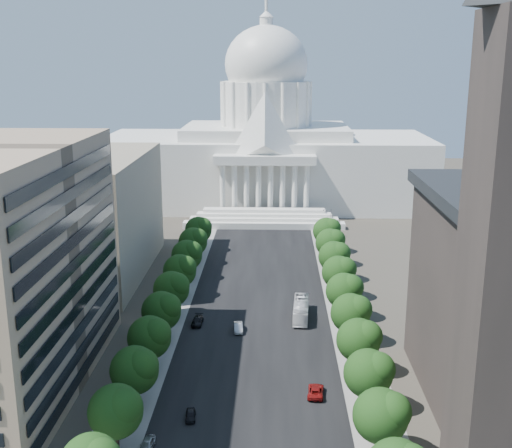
# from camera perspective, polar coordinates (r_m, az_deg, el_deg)

# --- Properties ---
(road_asphalt) EXTENTS (30.00, 260.00, 0.01)m
(road_asphalt) POSITION_cam_1_polar(r_m,az_deg,el_deg) (153.07, 0.31, -5.72)
(road_asphalt) COLOR black
(road_asphalt) RESTS_ON ground
(sidewalk_left) EXTENTS (8.00, 260.00, 0.02)m
(sidewalk_left) POSITION_cam_1_polar(r_m,az_deg,el_deg) (154.68, -6.78, -5.61)
(sidewalk_left) COLOR gray
(sidewalk_left) RESTS_ON ground
(sidewalk_right) EXTENTS (8.00, 260.00, 0.02)m
(sidewalk_right) POSITION_cam_1_polar(r_m,az_deg,el_deg) (153.80, 7.44, -5.75)
(sidewalk_right) COLOR gray
(sidewalk_right) RESTS_ON ground
(capitol) EXTENTS (120.00, 56.00, 73.00)m
(capitol) POSITION_cam_1_polar(r_m,az_deg,el_deg) (240.81, 0.89, 6.61)
(capitol) COLOR white
(capitol) RESTS_ON ground
(office_block_left_far) EXTENTS (38.00, 52.00, 30.00)m
(office_block_left_far) POSITION_cam_1_polar(r_m,az_deg,el_deg) (166.41, -16.36, 0.73)
(office_block_left_far) COLOR gray
(office_block_left_far) RESTS_ON ground
(tree_l_b) EXTENTS (7.79, 7.60, 9.97)m
(tree_l_b) POSITION_cam_1_polar(r_m,az_deg,el_deg) (92.69, -12.21, -15.87)
(tree_l_b) COLOR #33261C
(tree_l_b) RESTS_ON ground
(tree_l_c) EXTENTS (7.79, 7.60, 9.97)m
(tree_l_c) POSITION_cam_1_polar(r_m,az_deg,el_deg) (102.93, -10.60, -12.55)
(tree_l_c) COLOR #33261C
(tree_l_c) RESTS_ON ground
(tree_l_d) EXTENTS (7.79, 7.60, 9.97)m
(tree_l_d) POSITION_cam_1_polar(r_m,az_deg,el_deg) (113.51, -9.33, -9.83)
(tree_l_d) COLOR #33261C
(tree_l_d) RESTS_ON ground
(tree_l_e) EXTENTS (7.79, 7.60, 9.97)m
(tree_l_e) POSITION_cam_1_polar(r_m,az_deg,el_deg) (124.36, -8.28, -7.57)
(tree_l_e) COLOR #33261C
(tree_l_e) RESTS_ON ground
(tree_l_f) EXTENTS (7.79, 7.60, 9.97)m
(tree_l_f) POSITION_cam_1_polar(r_m,az_deg,el_deg) (135.40, -7.42, -5.68)
(tree_l_f) COLOR #33261C
(tree_l_f) RESTS_ON ground
(tree_l_g) EXTENTS (7.79, 7.60, 9.97)m
(tree_l_g) POSITION_cam_1_polar(r_m,az_deg,el_deg) (146.59, -6.69, -4.08)
(tree_l_g) COLOR #33261C
(tree_l_g) RESTS_ON ground
(tree_l_h) EXTENTS (7.79, 7.60, 9.97)m
(tree_l_h) POSITION_cam_1_polar(r_m,az_deg,el_deg) (157.89, -6.07, -2.70)
(tree_l_h) COLOR #33261C
(tree_l_h) RESTS_ON ground
(tree_l_i) EXTENTS (7.79, 7.60, 9.97)m
(tree_l_i) POSITION_cam_1_polar(r_m,az_deg,el_deg) (169.30, -5.53, -1.50)
(tree_l_i) COLOR #33261C
(tree_l_i) RESTS_ON ground
(tree_l_j) EXTENTS (7.79, 7.60, 9.97)m
(tree_l_j) POSITION_cam_1_polar(r_m,az_deg,el_deg) (180.78, -5.06, -0.46)
(tree_l_j) COLOR #33261C
(tree_l_j) RESTS_ON ground
(tree_r_b) EXTENTS (7.79, 7.60, 9.97)m
(tree_r_b) POSITION_cam_1_polar(r_m,az_deg,el_deg) (91.43, 11.26, -16.28)
(tree_r_b) COLOR #33261C
(tree_r_b) RESTS_ON ground
(tree_r_c) EXTENTS (7.79, 7.60, 9.97)m
(tree_r_c) POSITION_cam_1_polar(r_m,az_deg,el_deg) (101.80, 10.15, -12.85)
(tree_r_c) COLOR #33261C
(tree_r_c) RESTS_ON ground
(tree_r_d) EXTENTS (7.79, 7.60, 9.97)m
(tree_r_d) POSITION_cam_1_polar(r_m,az_deg,el_deg) (112.49, 9.28, -10.06)
(tree_r_d) COLOR #33261C
(tree_r_d) RESTS_ON ground
(tree_r_e) EXTENTS (7.79, 7.60, 9.97)m
(tree_r_e) POSITION_cam_1_polar(r_m,az_deg,el_deg) (123.42, 8.57, -7.76)
(tree_r_e) COLOR #33261C
(tree_r_e) RESTS_ON ground
(tree_r_f) EXTENTS (7.79, 7.60, 9.97)m
(tree_r_f) POSITION_cam_1_polar(r_m,az_deg,el_deg) (134.54, 7.98, -5.83)
(tree_r_f) COLOR #33261C
(tree_r_f) RESTS_ON ground
(tree_r_g) EXTENTS (7.79, 7.60, 9.97)m
(tree_r_g) POSITION_cam_1_polar(r_m,az_deg,el_deg) (145.79, 7.49, -4.20)
(tree_r_g) COLOR #33261C
(tree_r_g) RESTS_ON ground
(tree_r_h) EXTENTS (7.79, 7.60, 9.97)m
(tree_r_h) POSITION_cam_1_polar(r_m,az_deg,el_deg) (157.16, 7.07, -2.81)
(tree_r_h) COLOR #33261C
(tree_r_h) RESTS_ON ground
(tree_r_i) EXTENTS (7.79, 7.60, 9.97)m
(tree_r_i) POSITION_cam_1_polar(r_m,az_deg,el_deg) (168.61, 6.71, -1.60)
(tree_r_i) COLOR #33261C
(tree_r_i) RESTS_ON ground
(tree_r_j) EXTENTS (7.79, 7.60, 9.97)m
(tree_r_j) POSITION_cam_1_polar(r_m,az_deg,el_deg) (180.14, 6.39, -0.55)
(tree_r_j) COLOR #33261C
(tree_r_j) RESTS_ON ground
(streetlight_b) EXTENTS (2.61, 0.44, 9.00)m
(streetlight_b) POSITION_cam_1_polar(r_m,az_deg,el_deg) (101.62, 11.10, -13.35)
(streetlight_b) COLOR gray
(streetlight_b) RESTS_ON ground
(streetlight_c) EXTENTS (2.61, 0.44, 9.00)m
(streetlight_c) POSITION_cam_1_polar(r_m,az_deg,el_deg) (124.03, 9.27, -7.99)
(streetlight_c) COLOR gray
(streetlight_c) RESTS_ON ground
(streetlight_d) EXTENTS (2.61, 0.44, 9.00)m
(streetlight_d) POSITION_cam_1_polar(r_m,az_deg,el_deg) (147.28, 8.04, -4.29)
(streetlight_d) COLOR gray
(streetlight_d) RESTS_ON ground
(streetlight_e) EXTENTS (2.61, 0.44, 9.00)m
(streetlight_e) POSITION_cam_1_polar(r_m,az_deg,el_deg) (171.03, 7.16, -1.61)
(streetlight_e) COLOR gray
(streetlight_e) RESTS_ON ground
(streetlight_f) EXTENTS (2.61, 0.44, 9.00)m
(streetlight_f) POSITION_cam_1_polar(r_m,az_deg,el_deg) (195.09, 6.50, 0.42)
(streetlight_f) COLOR gray
(streetlight_f) RESTS_ON ground
(car_dark_a) EXTENTS (1.84, 3.87, 1.28)m
(car_dark_a) POSITION_cam_1_polar(r_m,az_deg,el_deg) (101.42, -5.84, -16.55)
(car_dark_a) COLOR black
(car_dark_a) RESTS_ON ground
(car_silver) EXTENTS (2.08, 4.91, 1.58)m
(car_silver) POSITION_cam_1_polar(r_m,az_deg,el_deg) (129.69, -1.58, -9.19)
(car_silver) COLOR #9C9DA3
(car_silver) RESTS_ON ground
(car_red) EXTENTS (3.02, 5.61, 1.50)m
(car_red) POSITION_cam_1_polar(r_m,az_deg,el_deg) (107.43, 5.33, -14.57)
(car_red) COLOR maroon
(car_red) RESTS_ON ground
(car_dark_b) EXTENTS (2.26, 5.20, 1.49)m
(car_dark_b) POSITION_cam_1_polar(r_m,az_deg,el_deg) (133.22, -5.23, -8.60)
(car_dark_b) COLOR black
(car_dark_b) RESTS_ON ground
(car_parked) EXTENTS (2.05, 4.35, 1.44)m
(car_parked) POSITION_cam_1_polar(r_m,az_deg,el_deg) (95.53, -9.66, -18.78)
(car_parked) COLOR #999CA1
(car_parked) RESTS_ON ground
(city_bus) EXTENTS (3.83, 13.01, 3.58)m
(city_bus) POSITION_cam_1_polar(r_m,az_deg,el_deg) (136.03, 4.02, -7.60)
(city_bus) COLOR silver
(city_bus) RESTS_ON ground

